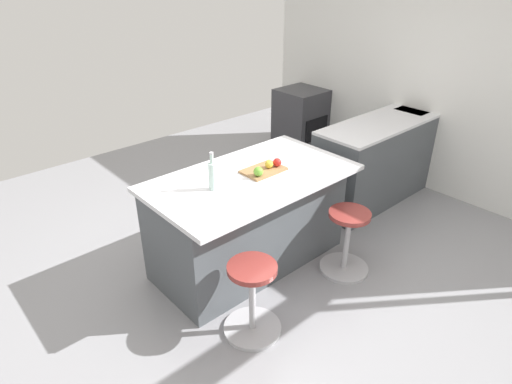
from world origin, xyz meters
name	(u,v)px	position (x,y,z in m)	size (l,w,h in m)	color
ground_plane	(258,274)	(0.00, 0.00, 0.00)	(7.12, 7.12, 0.00)	gray
interior_partition_left	(440,77)	(-2.74, 0.00, 1.32)	(0.12, 4.86, 2.64)	silver
sink_cabinet	(397,151)	(-2.39, -0.18, 0.47)	(2.44, 0.60, 1.21)	#4C5156
oven_range	(301,121)	(-2.39, -1.75, 0.45)	(0.60, 0.61, 0.90)	#38383D
kitchen_island	(249,219)	(-0.08, -0.21, 0.45)	(1.76, 1.00, 0.90)	#4C5156
stool_by_window	(346,243)	(-0.63, 0.46, 0.28)	(0.44, 0.44, 0.60)	#B7B7BC
stool_middle	(252,301)	(0.48, 0.46, 0.28)	(0.44, 0.44, 0.60)	#B7B7BC
cutting_board	(263,170)	(-0.20, -0.17, 0.91)	(0.36, 0.24, 0.02)	olive
apple_yellow	(269,164)	(-0.26, -0.15, 0.95)	(0.07, 0.07, 0.07)	gold
apple_green	(258,172)	(-0.08, -0.10, 0.96)	(0.08, 0.08, 0.08)	#609E2D
apple_red	(277,162)	(-0.33, -0.13, 0.95)	(0.07, 0.07, 0.07)	red
water_bottle	(212,175)	(0.31, -0.19, 1.02)	(0.06, 0.06, 0.31)	silver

